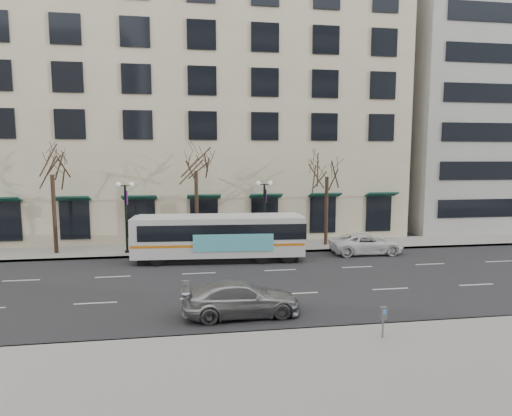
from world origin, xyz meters
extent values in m
plane|color=black|center=(0.00, 0.00, 0.00)|extent=(160.00, 160.00, 0.00)
cube|color=gray|center=(5.00, 9.00, 0.07)|extent=(80.00, 4.00, 0.15)
cube|color=#BFB492|center=(-2.00, 21.00, 12.00)|extent=(40.00, 20.00, 24.00)
cube|color=#999993|center=(32.00, 21.00, 17.50)|extent=(25.00, 20.00, 35.00)
cylinder|color=black|center=(-10.00, 8.80, 2.87)|extent=(0.28, 0.28, 5.74)
cylinder|color=black|center=(0.00, 8.80, 2.97)|extent=(0.28, 0.28, 5.95)
cylinder|color=black|center=(10.00, 8.80, 2.73)|extent=(0.28, 0.28, 5.46)
cylinder|color=black|center=(-5.00, 8.20, 2.50)|extent=(0.16, 0.16, 5.00)
cylinder|color=black|center=(-5.00, 8.20, 0.15)|extent=(0.36, 0.36, 0.30)
cube|color=black|center=(-5.00, 8.20, 4.95)|extent=(0.90, 0.06, 0.06)
sphere|color=silver|center=(-5.45, 8.20, 5.05)|extent=(0.32, 0.32, 0.32)
sphere|color=silver|center=(-4.55, 8.20, 5.05)|extent=(0.32, 0.32, 0.32)
cube|color=#541B65|center=(-4.88, 8.20, 4.10)|extent=(0.04, 0.45, 1.00)
cylinder|color=black|center=(5.00, 8.20, 2.50)|extent=(0.16, 0.16, 5.00)
cylinder|color=black|center=(5.00, 8.20, 0.15)|extent=(0.36, 0.36, 0.30)
cube|color=black|center=(5.00, 8.20, 4.95)|extent=(0.90, 0.06, 0.06)
sphere|color=silver|center=(4.55, 8.20, 5.05)|extent=(0.32, 0.32, 0.32)
sphere|color=silver|center=(5.45, 8.20, 5.05)|extent=(0.32, 0.32, 0.32)
cube|color=#541B65|center=(5.12, 8.20, 4.10)|extent=(0.04, 0.45, 1.00)
cube|color=silver|center=(1.41, 5.31, 1.72)|extent=(11.47, 3.16, 2.60)
cube|color=black|center=(1.41, 5.31, 0.26)|extent=(10.54, 2.81, 0.43)
cube|color=black|center=(1.69, 5.30, 2.13)|extent=(11.02, 3.17, 1.04)
cube|color=orange|center=(1.41, 5.31, 1.28)|extent=(11.36, 3.18, 0.17)
cube|color=#53BDCB|center=(2.27, 4.00, 1.46)|extent=(5.19, 0.38, 1.13)
cube|color=silver|center=(1.41, 5.31, 3.05)|extent=(10.89, 2.88, 0.08)
cylinder|color=black|center=(-2.62, 4.48, 0.47)|extent=(0.96, 0.32, 0.94)
cylinder|color=black|center=(-2.49, 6.65, 0.47)|extent=(0.96, 0.32, 0.94)
cylinder|color=black|center=(4.17, 4.05, 0.47)|extent=(0.96, 0.32, 0.94)
cylinder|color=black|center=(4.30, 6.22, 0.47)|extent=(0.96, 0.32, 0.94)
cylinder|color=black|center=(5.86, 3.95, 0.47)|extent=(0.96, 0.32, 0.94)
cylinder|color=black|center=(6.00, 6.12, 0.47)|extent=(0.96, 0.32, 0.94)
imported|color=#A7ABAF|center=(1.75, -4.86, 0.76)|extent=(5.27, 2.30, 1.51)
imported|color=white|center=(12.10, 5.87, 0.73)|extent=(5.29, 2.51, 1.46)
cylinder|color=slate|center=(6.71, -8.39, 0.57)|extent=(0.07, 0.07, 0.83)
cube|color=slate|center=(6.71, -8.39, 1.12)|extent=(0.28, 0.19, 0.46)
cube|color=blue|center=(6.71, -8.48, 1.19)|extent=(0.13, 0.03, 0.17)
camera|label=1|loc=(-0.34, -23.00, 6.93)|focal=30.00mm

